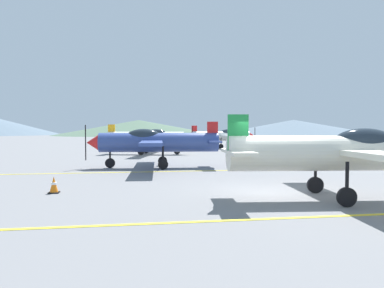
{
  "coord_description": "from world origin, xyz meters",
  "views": [
    {
      "loc": [
        -4.35,
        -11.44,
        2.25
      ],
      "look_at": [
        -0.38,
        14.0,
        1.2
      ],
      "focal_mm": 33.05,
      "sensor_mm": 36.0,
      "label": 1
    }
  ],
  "objects_px": {
    "airplane_mid": "(154,142)",
    "airplane_back": "(223,136)",
    "car_sedan": "(320,144)",
    "airplane_near": "(346,152)",
    "airplane_far": "(149,137)",
    "traffic_cone_side": "(54,185)"
  },
  "relations": [
    {
      "from": "airplane_mid",
      "to": "airplane_back",
      "type": "distance_m",
      "value": 22.28
    },
    {
      "from": "airplane_back",
      "to": "car_sedan",
      "type": "xyz_separation_m",
      "value": [
        6.9,
        -10.1,
        -0.69
      ]
    },
    {
      "from": "airplane_back",
      "to": "car_sedan",
      "type": "height_order",
      "value": "airplane_back"
    },
    {
      "from": "airplane_near",
      "to": "airplane_far",
      "type": "distance_m",
      "value": 22.72
    },
    {
      "from": "airplane_back",
      "to": "airplane_near",
      "type": "bearing_deg",
      "value": -96.64
    },
    {
      "from": "airplane_mid",
      "to": "traffic_cone_side",
      "type": "height_order",
      "value": "airplane_mid"
    },
    {
      "from": "car_sedan",
      "to": "traffic_cone_side",
      "type": "height_order",
      "value": "car_sedan"
    },
    {
      "from": "car_sedan",
      "to": "airplane_near",
      "type": "bearing_deg",
      "value": -116.83
    },
    {
      "from": "airplane_near",
      "to": "airplane_mid",
      "type": "bearing_deg",
      "value": 118.07
    },
    {
      "from": "airplane_mid",
      "to": "car_sedan",
      "type": "relative_size",
      "value": 2.09
    },
    {
      "from": "traffic_cone_side",
      "to": "airplane_near",
      "type": "bearing_deg",
      "value": -15.27
    },
    {
      "from": "airplane_mid",
      "to": "traffic_cone_side",
      "type": "bearing_deg",
      "value": -116.28
    },
    {
      "from": "airplane_near",
      "to": "airplane_mid",
      "type": "relative_size",
      "value": 1.0
    },
    {
      "from": "airplane_far",
      "to": "airplane_back",
      "type": "relative_size",
      "value": 1.0
    },
    {
      "from": "airplane_mid",
      "to": "airplane_far",
      "type": "bearing_deg",
      "value": 89.56
    },
    {
      "from": "car_sedan",
      "to": "airplane_far",
      "type": "bearing_deg",
      "value": 175.38
    },
    {
      "from": "airplane_near",
      "to": "airplane_mid",
      "type": "height_order",
      "value": "same"
    },
    {
      "from": "airplane_mid",
      "to": "traffic_cone_side",
      "type": "distance_m",
      "value": 8.95
    },
    {
      "from": "airplane_back",
      "to": "traffic_cone_side",
      "type": "xyz_separation_m",
      "value": [
        -13.14,
        -28.23,
        -1.25
      ]
    },
    {
      "from": "car_sedan",
      "to": "traffic_cone_side",
      "type": "distance_m",
      "value": 27.04
    },
    {
      "from": "airplane_far",
      "to": "airplane_near",
      "type": "bearing_deg",
      "value": -75.89
    },
    {
      "from": "car_sedan",
      "to": "traffic_cone_side",
      "type": "relative_size",
      "value": 7.38
    }
  ]
}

